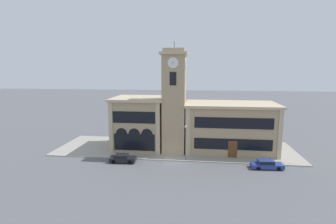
# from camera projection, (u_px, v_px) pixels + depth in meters

# --- Properties ---
(ground_plane) EXTENTS (300.00, 300.00, 0.00)m
(ground_plane) POSITION_uv_depth(u_px,v_px,m) (171.00, 161.00, 43.11)
(ground_plane) COLOR #56565B
(sidewalk_kerb) EXTENTS (44.20, 13.62, 0.15)m
(sidewalk_kerb) POSITION_uv_depth(u_px,v_px,m) (175.00, 148.00, 49.76)
(sidewalk_kerb) COLOR gray
(sidewalk_kerb) RESTS_ON ground_plane
(clock_tower) EXTENTS (4.63, 4.63, 19.66)m
(clock_tower) POSITION_uv_depth(u_px,v_px,m) (174.00, 102.00, 46.23)
(clock_tower) COLOR tan
(clock_tower) RESTS_ON ground_plane
(town_hall_left_wing) EXTENTS (9.84, 9.57, 9.74)m
(town_hall_left_wing) POSITION_uv_depth(u_px,v_px,m) (140.00, 122.00, 50.14)
(town_hall_left_wing) COLOR tan
(town_hall_left_wing) RESTS_ON ground_plane
(town_hall_right_wing) EXTENTS (16.54, 9.57, 8.90)m
(town_hall_right_wing) POSITION_uv_depth(u_px,v_px,m) (230.00, 127.00, 48.19)
(town_hall_right_wing) COLOR tan
(town_hall_right_wing) RESTS_ON ground_plane
(parked_car_near) EXTENTS (4.29, 2.02, 1.33)m
(parked_car_near) POSITION_uv_depth(u_px,v_px,m) (123.00, 158.00, 42.51)
(parked_car_near) COLOR black
(parked_car_near) RESTS_ON ground_plane
(parked_car_mid) EXTENTS (4.82, 2.09, 1.37)m
(parked_car_mid) POSITION_uv_depth(u_px,v_px,m) (266.00, 164.00, 39.82)
(parked_car_mid) COLOR navy
(parked_car_mid) RESTS_ON ground_plane
(street_lamp) EXTENTS (0.36, 0.36, 5.76)m
(street_lamp) POSITION_uv_depth(u_px,v_px,m) (186.00, 137.00, 42.80)
(street_lamp) COLOR #4C4C51
(street_lamp) RESTS_ON sidewalk_kerb
(bollard) EXTENTS (0.18, 0.18, 1.06)m
(bollard) POSITION_uv_depth(u_px,v_px,m) (269.00, 161.00, 41.44)
(bollard) COLOR black
(bollard) RESTS_ON sidewalk_kerb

